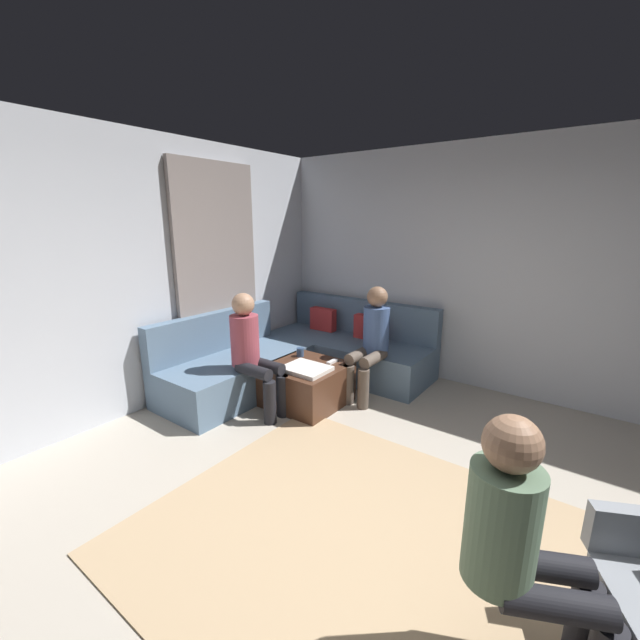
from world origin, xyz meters
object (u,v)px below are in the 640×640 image
(coffee_mug, at_px, (300,352))
(game_remote, at_px, (332,362))
(sectional_couch, at_px, (302,356))
(person_on_armchair, at_px, (525,542))
(person_on_couch_back, at_px, (372,338))
(ottoman, at_px, (306,384))
(person_on_couch_side, at_px, (252,349))

(coffee_mug, xyz_separation_m, game_remote, (0.40, 0.04, -0.04))
(sectional_couch, xyz_separation_m, person_on_armchair, (2.75, -2.00, 0.36))
(coffee_mug, relative_size, person_on_couch_back, 0.08)
(sectional_couch, relative_size, person_on_armchair, 2.16)
(coffee_mug, height_order, game_remote, coffee_mug)
(ottoman, relative_size, person_on_couch_side, 0.63)
(game_remote, bearing_deg, coffee_mug, -174.29)
(person_on_armchair, bearing_deg, game_remote, -154.59)
(person_on_couch_back, relative_size, person_on_armchair, 1.02)
(person_on_couch_side, bearing_deg, coffee_mug, 172.25)
(ottoman, height_order, person_on_couch_side, person_on_couch_side)
(ottoman, relative_size, game_remote, 5.07)
(sectional_couch, bearing_deg, game_remote, -23.87)
(person_on_armchair, bearing_deg, coffee_mug, -149.24)
(person_on_couch_back, bearing_deg, coffee_mug, 29.11)
(sectional_couch, bearing_deg, person_on_couch_side, -81.20)
(coffee_mug, distance_m, person_on_couch_side, 0.67)
(game_remote, relative_size, person_on_couch_side, 0.12)
(ottoman, height_order, game_remote, game_remote)
(sectional_couch, height_order, person_on_couch_side, person_on_couch_side)
(person_on_couch_back, bearing_deg, game_remote, 50.72)
(sectional_couch, distance_m, ottoman, 0.68)
(sectional_couch, distance_m, coffee_mug, 0.44)
(coffee_mug, xyz_separation_m, person_on_couch_back, (0.67, 0.38, 0.19))
(person_on_couch_side, xyz_separation_m, person_on_armchair, (2.61, -1.04, -0.01))
(coffee_mug, bearing_deg, person_on_couch_side, -97.75)
(person_on_couch_side, distance_m, person_on_armchair, 2.81)
(person_on_couch_side, relative_size, person_on_armchair, 1.02)
(sectional_couch, bearing_deg, person_on_armchair, -35.92)
(sectional_couch, distance_m, person_on_couch_back, 0.99)
(sectional_couch, xyz_separation_m, coffee_mug, (0.23, -0.32, 0.19))
(person_on_couch_back, distance_m, person_on_couch_side, 1.26)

